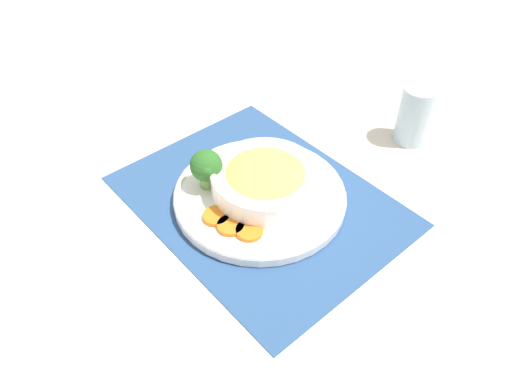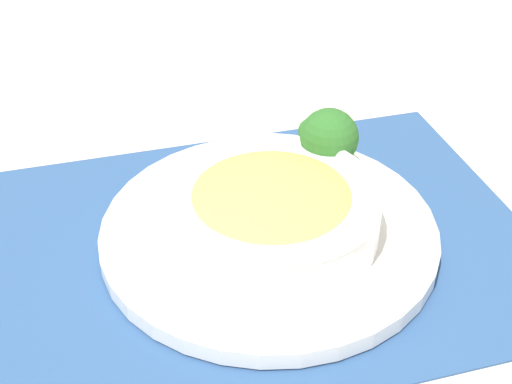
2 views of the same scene
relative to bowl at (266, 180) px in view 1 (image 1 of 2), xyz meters
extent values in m
plane|color=beige|center=(0.00, 0.01, -0.05)|extent=(4.00, 4.00, 0.00)
cube|color=#2D5184|center=(0.00, 0.01, -0.05)|extent=(0.52, 0.43, 0.00)
cylinder|color=white|center=(0.00, 0.01, -0.04)|extent=(0.30, 0.30, 0.02)
torus|color=white|center=(0.00, 0.01, -0.03)|extent=(0.30, 0.30, 0.01)
cylinder|color=white|center=(0.00, 0.00, -0.01)|extent=(0.19, 0.19, 0.04)
torus|color=white|center=(0.00, 0.00, 0.01)|extent=(0.19, 0.19, 0.01)
ellipsoid|color=#E0B75B|center=(0.00, 0.00, 0.00)|extent=(0.15, 0.15, 0.05)
cylinder|color=#759E51|center=(0.07, 0.08, -0.02)|extent=(0.03, 0.03, 0.03)
sphere|color=#2D6B28|center=(0.07, 0.08, 0.02)|extent=(0.06, 0.06, 0.06)
sphere|color=#2D6B28|center=(0.05, 0.08, 0.02)|extent=(0.03, 0.03, 0.03)
sphere|color=#2D6B28|center=(0.08, 0.07, 0.02)|extent=(0.02, 0.02, 0.02)
cylinder|color=orange|center=(-0.01, 0.10, -0.02)|extent=(0.04, 0.04, 0.01)
cylinder|color=orange|center=(-0.04, 0.10, -0.02)|extent=(0.04, 0.04, 0.01)
cylinder|color=orange|center=(-0.06, 0.08, -0.02)|extent=(0.04, 0.04, 0.01)
cylinder|color=silver|center=(-0.01, -0.34, 0.01)|extent=(0.07, 0.07, 0.12)
cylinder|color=silver|center=(-0.01, -0.34, -0.01)|extent=(0.06, 0.06, 0.07)
camera|label=1|loc=(-0.52, 0.36, 0.57)|focal=35.00mm
camera|label=2|loc=(-0.08, -0.48, 0.37)|focal=50.00mm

